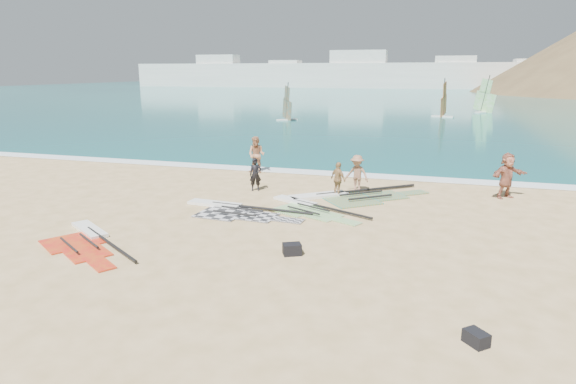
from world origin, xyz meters
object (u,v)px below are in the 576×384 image
(rig_red, at_px, (87,240))
(rig_green, at_px, (306,208))
(rig_grey, at_px, (233,210))
(person_wetsuit, at_px, (255,175))
(beachgoer_left, at_px, (256,155))
(rig_orange, at_px, (350,196))
(gear_bag_far, at_px, (476,338))
(gear_bag_near, at_px, (292,249))
(beachgoer_right, at_px, (507,175))
(beachgoer_back, at_px, (338,179))
(beachgoer_mid, at_px, (357,174))

(rig_red, bearing_deg, rig_green, 77.25)
(rig_grey, xyz_separation_m, person_wetsuit, (-0.29, 3.45, 0.72))
(rig_green, xyz_separation_m, beachgoer_left, (-4.38, 6.16, 0.95))
(rig_orange, bearing_deg, gear_bag_far, -106.60)
(rig_green, distance_m, person_wetsuit, 3.88)
(person_wetsuit, bearing_deg, rig_orange, -21.60)
(gear_bag_far, bearing_deg, rig_orange, 111.56)
(gear_bag_near, bearing_deg, rig_red, -173.48)
(gear_bag_near, bearing_deg, beachgoer_right, 52.01)
(rig_green, distance_m, beachgoer_left, 7.62)
(beachgoer_left, bearing_deg, beachgoer_back, -30.73)
(beachgoer_back, bearing_deg, rig_green, 108.77)
(rig_orange, bearing_deg, beachgoer_back, 140.76)
(rig_red, height_order, beachgoer_back, beachgoer_back)
(rig_orange, xyz_separation_m, person_wetsuit, (-4.44, -0.06, 0.71))
(rig_green, bearing_deg, gear_bag_far, -30.31)
(rig_green, height_order, gear_bag_near, gear_bag_near)
(beachgoer_mid, relative_size, beachgoer_right, 0.86)
(rig_green, xyz_separation_m, gear_bag_far, (5.80, -8.73, 0.10))
(gear_bag_near, distance_m, person_wetsuit, 8.29)
(gear_bag_far, bearing_deg, beachgoer_right, 80.38)
(rig_green, relative_size, beachgoer_right, 2.24)
(person_wetsuit, distance_m, beachgoer_right, 11.17)
(beachgoer_left, bearing_deg, gear_bag_far, -50.54)
(beachgoer_left, bearing_deg, rig_orange, -28.07)
(beachgoer_mid, bearing_deg, gear_bag_near, -78.49)
(rig_red, relative_size, beachgoer_back, 2.81)
(rig_green, xyz_separation_m, beachgoer_mid, (1.55, 3.32, 0.82))
(beachgoer_mid, bearing_deg, beachgoer_back, -110.41)
(person_wetsuit, relative_size, beachgoer_back, 0.99)
(rig_orange, height_order, beachgoer_left, beachgoer_left)
(rig_green, bearing_deg, gear_bag_near, -54.55)
(beachgoer_back, height_order, beachgoer_right, beachgoer_right)
(gear_bag_near, bearing_deg, beachgoer_left, 114.99)
(gear_bag_near, xyz_separation_m, beachgoer_back, (0.03, 7.39, 0.60))
(rig_grey, xyz_separation_m, rig_orange, (4.16, 3.51, 0.00))
(person_wetsuit, bearing_deg, rig_red, -132.41)
(person_wetsuit, xyz_separation_m, beachgoer_left, (-1.35, 3.85, 0.24))
(rig_grey, xyz_separation_m, gear_bag_far, (8.55, -7.60, 0.09))
(beachgoer_back, xyz_separation_m, beachgoer_right, (7.14, 1.78, 0.24))
(beachgoer_right, bearing_deg, beachgoer_back, 155.84)
(beachgoer_left, bearing_deg, person_wetsuit, -65.59)
(rig_orange, bearing_deg, rig_green, -158.95)
(gear_bag_near, xyz_separation_m, beachgoer_mid, (0.72, 8.32, 0.70))
(gear_bag_far, relative_size, beachgoer_right, 0.24)
(rig_orange, xyz_separation_m, gear_bag_far, (4.39, -11.10, 0.09))
(rig_red, distance_m, beachgoer_mid, 11.84)
(beachgoer_right, bearing_deg, rig_orange, 157.07)
(gear_bag_near, bearing_deg, beachgoer_back, 89.80)
(gear_bag_near, height_order, gear_bag_far, gear_bag_near)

